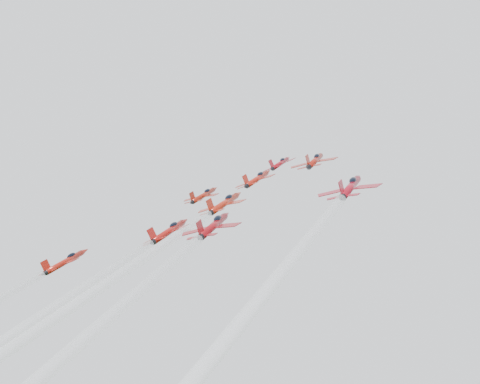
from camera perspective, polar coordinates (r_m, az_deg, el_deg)
The scene contains 6 objects.
jet_lead at distance 153.60m, azimuth 3.46°, elevation 2.47°, with size 8.69×10.43×8.68m.
jet_row2_left at distance 144.93m, azimuth -3.12°, elevation -0.25°, with size 8.70×10.44×8.69m.
jet_row2_center at distance 141.62m, azimuth 1.49°, elevation 1.16°, with size 9.65×11.57×9.63m.
jet_row2_right at distance 139.91m, azimuth 6.43°, elevation 2.70°, with size 10.24×12.28×10.22m.
jet_center at distance 85.61m, azimuth -15.10°, elevation -10.47°, with size 10.15×85.76×72.14m.
jet_rear_farright at distance 59.06m, azimuth -1.91°, elevation -12.07°, with size 9.88×83.44×70.18m.
Camera 1 is at (58.45, -98.30, 91.97)m, focal length 50.00 mm.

